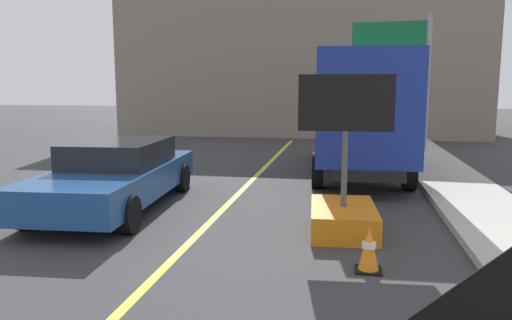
{
  "coord_description": "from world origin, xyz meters",
  "views": [
    {
      "loc": [
        2.43,
        1.33,
        2.51
      ],
      "look_at": [
        1.39,
        7.06,
        1.64
      ],
      "focal_mm": 34.76,
      "sensor_mm": 36.0,
      "label": 1
    }
  ],
  "objects_px": {
    "traffic_cone_mid_lane": "(369,249)",
    "highway_guide_sign": "(405,60)",
    "box_truck": "(359,111)",
    "pickup_car": "(116,174)",
    "arrow_board_trailer": "(343,204)"
  },
  "relations": [
    {
      "from": "box_truck",
      "to": "pickup_car",
      "type": "bearing_deg",
      "value": -136.6
    },
    {
      "from": "traffic_cone_mid_lane",
      "to": "highway_guide_sign",
      "type": "bearing_deg",
      "value": 82.04
    },
    {
      "from": "box_truck",
      "to": "pickup_car",
      "type": "height_order",
      "value": "box_truck"
    },
    {
      "from": "highway_guide_sign",
      "to": "traffic_cone_mid_lane",
      "type": "distance_m",
      "value": 12.71
    },
    {
      "from": "pickup_car",
      "to": "traffic_cone_mid_lane",
      "type": "distance_m",
      "value": 5.73
    },
    {
      "from": "pickup_car",
      "to": "arrow_board_trailer",
      "type": "bearing_deg",
      "value": -11.3
    },
    {
      "from": "pickup_car",
      "to": "traffic_cone_mid_lane",
      "type": "xyz_separation_m",
      "value": [
        5.0,
        -2.77,
        -0.38
      ]
    },
    {
      "from": "pickup_car",
      "to": "box_truck",
      "type": "bearing_deg",
      "value": 43.4
    },
    {
      "from": "pickup_car",
      "to": "traffic_cone_mid_lane",
      "type": "height_order",
      "value": "pickup_car"
    },
    {
      "from": "traffic_cone_mid_lane",
      "to": "arrow_board_trailer",
      "type": "bearing_deg",
      "value": 101.01
    },
    {
      "from": "arrow_board_trailer",
      "to": "highway_guide_sign",
      "type": "height_order",
      "value": "highway_guide_sign"
    },
    {
      "from": "highway_guide_sign",
      "to": "traffic_cone_mid_lane",
      "type": "relative_size",
      "value": 7.78
    },
    {
      "from": "arrow_board_trailer",
      "to": "box_truck",
      "type": "xyz_separation_m",
      "value": [
        0.36,
        5.67,
        1.33
      ]
    },
    {
      "from": "box_truck",
      "to": "pickup_car",
      "type": "relative_size",
      "value": 1.41
    },
    {
      "from": "box_truck",
      "to": "traffic_cone_mid_lane",
      "type": "xyz_separation_m",
      "value": [
        -0.01,
        -7.51,
        -1.49
      ]
    }
  ]
}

